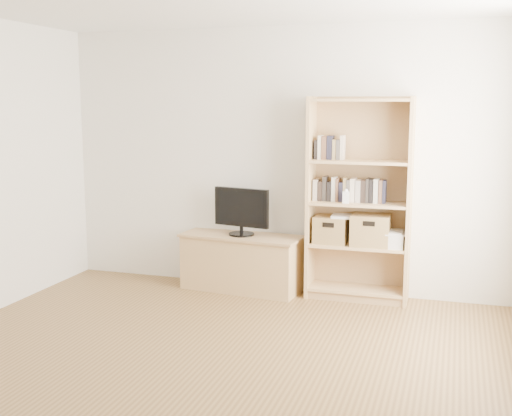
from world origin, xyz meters
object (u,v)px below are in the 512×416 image
at_px(basket_left, 331,230).
at_px(laptop, 348,216).
at_px(television, 241,212).
at_px(baby_monitor, 346,197).
at_px(basket_right, 371,230).
at_px(tv_stand, 242,264).
at_px(bookshelf, 359,200).

distance_m(basket_left, laptop, 0.21).
distance_m(television, baby_monitor, 1.07).
height_order(baby_monitor, basket_right, baby_monitor).
relative_size(tv_stand, television, 1.98).
height_order(tv_stand, basket_right, basket_right).
xyz_separation_m(tv_stand, laptop, (1.05, 0.03, 0.53)).
height_order(tv_stand, baby_monitor, baby_monitor).
bearing_deg(tv_stand, baby_monitor, 2.74).
relative_size(television, baby_monitor, 5.34).
xyz_separation_m(basket_left, laptop, (0.16, -0.02, 0.14)).
relative_size(tv_stand, baby_monitor, 10.55).
bearing_deg(basket_left, bookshelf, 3.98).
bearing_deg(baby_monitor, basket_right, 22.80).
distance_m(bookshelf, baby_monitor, 0.15).
bearing_deg(basket_left, tv_stand, -174.88).
height_order(basket_left, basket_right, basket_right).
distance_m(bookshelf, basket_right, 0.30).
height_order(tv_stand, bookshelf, bookshelf).
height_order(baby_monitor, laptop, baby_monitor).
bearing_deg(basket_right, television, -178.80).
relative_size(bookshelf, basket_left, 6.16).
bearing_deg(baby_monitor, television, 174.90).
distance_m(television, basket_left, 0.91).
distance_m(basket_left, basket_right, 0.37).
bearing_deg(television, basket_right, 13.57).
bearing_deg(tv_stand, bookshelf, 8.38).
bearing_deg(bookshelf, television, -177.92).
height_order(bookshelf, television, bookshelf).
bearing_deg(laptop, basket_left, 170.07).
xyz_separation_m(baby_monitor, basket_right, (0.22, 0.10, -0.31)).
bearing_deg(baby_monitor, laptop, 81.42).
xyz_separation_m(television, baby_monitor, (1.04, -0.06, 0.20)).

